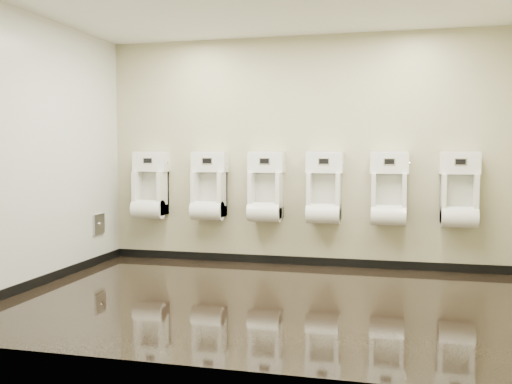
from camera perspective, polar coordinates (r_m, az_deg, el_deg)
ground at (r=5.46m, az=1.78°, el=-10.76°), size 5.00×3.50×0.00m
back_wall at (r=7.00m, az=4.79°, el=4.05°), size 5.00×0.02×2.80m
front_wall at (r=3.59m, az=-4.01°, el=4.12°), size 5.00×0.02×2.80m
left_wall at (r=6.30m, az=-21.10°, el=3.81°), size 0.02×3.50×2.80m
tile_overlay_left at (r=6.29m, az=-21.06°, el=3.81°), size 0.01×3.50×2.80m
skirting_back at (r=7.12m, az=4.71°, el=-6.88°), size 5.00×0.02×0.10m
skirting_left at (r=6.43m, az=-20.71°, el=-8.31°), size 0.02×3.50×0.10m
access_panel at (r=7.36m, az=-15.46°, el=-3.11°), size 0.04×0.25×0.25m
urinal_0 at (r=7.45m, az=-10.54°, el=0.19°), size 0.45×0.34×0.84m
urinal_1 at (r=7.16m, az=-4.74°, el=0.09°), size 0.45×0.34×0.84m
urinal_2 at (r=6.96m, az=0.97°, el=-0.01°), size 0.45×0.34×0.84m
urinal_3 at (r=6.84m, az=6.83°, el=-0.11°), size 0.45×0.34×0.84m
urinal_4 at (r=6.79m, az=13.15°, el=-0.22°), size 0.45×0.34×0.84m
urinal_5 at (r=6.82m, az=19.66°, el=-0.32°), size 0.45×0.34×0.84m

